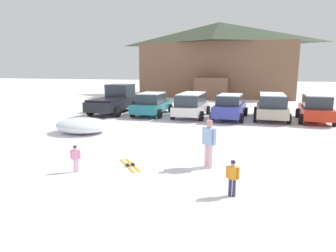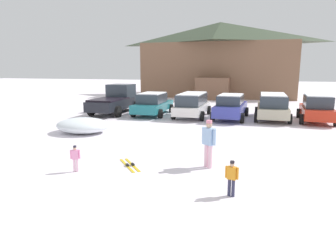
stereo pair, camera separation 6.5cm
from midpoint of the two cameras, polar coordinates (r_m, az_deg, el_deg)
The scene contains 13 objects.
ground at distance 7.02m, azimuth -14.86°, elevation -18.31°, with size 160.00×160.00×0.00m, color white.
ski_lodge at distance 38.67m, azimuth 9.82°, elevation 12.45°, with size 18.26×11.26×8.93m.
parked_teal_hatchback at distance 22.13m, azimuth -2.83°, elevation 4.28°, with size 2.27×4.80×1.64m.
parked_white_suv at distance 21.20m, azimuth 4.71°, elevation 4.19°, with size 2.17×4.80×1.69m.
parked_blue_hatchback at distance 20.76m, azimuth 11.95°, elevation 3.67°, with size 2.31×4.87×1.68m.
parked_beige_suv at distance 21.23m, azimuth 19.35°, elevation 3.66°, with size 2.29×4.82×1.73m.
parked_red_sedan at distance 21.38m, azimuth 26.55°, elevation 3.00°, with size 2.29×4.41×1.74m.
pickup_truck at distance 23.49m, azimuth -9.72°, elevation 4.93°, with size 2.42×5.71×2.15m.
skier_child_in_orange_jacket at distance 8.25m, azimuth 12.26°, elevation -9.38°, with size 0.36×0.19×0.99m.
skier_adult_in_blue_parka at distance 10.34m, azimuth 7.94°, elevation -2.86°, with size 0.53×0.43×1.67m.
skier_child_in_pink_snowsuit at distance 10.39m, azimuth -17.06°, elevation -5.69°, with size 0.31×0.20×0.89m.
pair_of_skis at distance 10.76m, azimuth -7.13°, elevation -7.39°, with size 1.25×1.41×0.08m.
plowed_snow_pile at distance 16.58m, azimuth -15.79°, elevation 0.12°, with size 2.89×2.31×0.79m, color white.
Camera 2 is at (3.31, -5.19, 3.39)m, focal length 32.00 mm.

